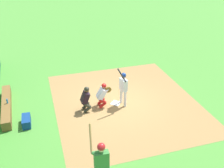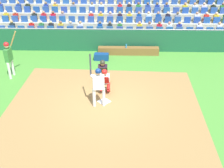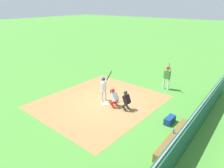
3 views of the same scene
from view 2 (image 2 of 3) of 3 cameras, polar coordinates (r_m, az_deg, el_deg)
ground_plane at (r=11.85m, az=-1.64°, el=-3.69°), size 160.00×160.00×0.00m
infield_dirt_patch at (r=11.44m, az=-1.76°, el=-5.04°), size 8.30×7.36×0.01m
home_plate_marker at (r=11.84m, az=-1.64°, el=-3.62°), size 0.62×0.62×0.02m
batter_at_plate at (r=11.04m, az=-2.89°, el=0.17°), size 0.64×0.60×2.19m
catcher_crouching at (r=12.08m, az=-1.56°, el=0.91°), size 0.48×0.71×1.26m
home_plate_umpire at (r=12.85m, az=-1.93°, el=2.74°), size 0.46×0.45×1.30m
dugout_wall at (r=16.69m, az=-0.69°, el=9.06°), size 14.16×0.24×1.38m
dugout_bench at (r=16.34m, az=3.42°, el=6.88°), size 3.55×0.40×0.44m
water_bottle_on_bench at (r=16.13m, az=2.96°, el=7.87°), size 0.07×0.07×0.23m
equipment_duffel_bag at (r=15.60m, az=-2.20°, el=5.66°), size 0.83×0.40×0.38m
on_deck_batter at (r=14.24m, az=-20.65°, el=5.58°), size 0.64×0.59×2.32m
bleacher_stand at (r=21.57m, az=-0.19°, el=14.63°), size 17.62×5.42×3.25m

